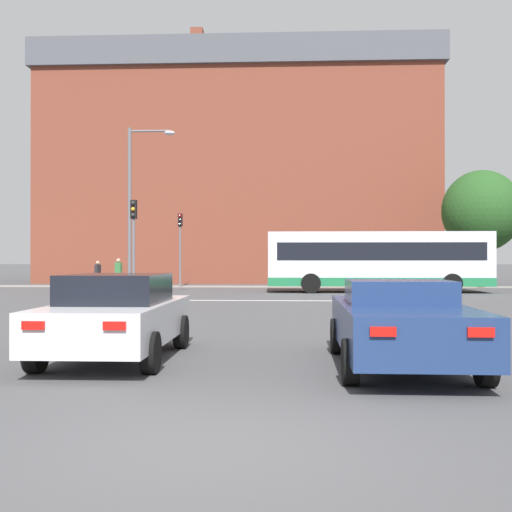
{
  "coord_description": "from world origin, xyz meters",
  "views": [
    {
      "loc": [
        0.74,
        -5.9,
        1.73
      ],
      "look_at": [
        -0.69,
        23.36,
        1.86
      ],
      "focal_mm": 45.0,
      "sensor_mm": 36.0,
      "label": 1
    }
  ],
  "objects_px": {
    "pedestrian_walking_east": "(321,269)",
    "pedestrian_walking_west": "(118,270)",
    "traffic_light_near_left": "(134,233)",
    "car_roadster_right": "(400,323)",
    "street_lamp_junction": "(137,194)",
    "car_saloon_left": "(117,316)",
    "pedestrian_waiting": "(98,272)",
    "traffic_light_far_left": "(180,238)",
    "bus_crossing_lead": "(378,260)"
  },
  "relations": [
    {
      "from": "pedestrian_walking_east",
      "to": "pedestrian_walking_west",
      "type": "distance_m",
      "value": 12.7
    },
    {
      "from": "traffic_light_near_left",
      "to": "car_roadster_right",
      "type": "bearing_deg",
      "value": -63.53
    },
    {
      "from": "street_lamp_junction",
      "to": "car_saloon_left",
      "type": "bearing_deg",
      "value": -77.74
    },
    {
      "from": "street_lamp_junction",
      "to": "pedestrian_waiting",
      "type": "bearing_deg",
      "value": 115.38
    },
    {
      "from": "pedestrian_waiting",
      "to": "pedestrian_walking_east",
      "type": "distance_m",
      "value": 14.03
    },
    {
      "from": "car_roadster_right",
      "to": "pedestrian_walking_east",
      "type": "relative_size",
      "value": 2.63
    },
    {
      "from": "pedestrian_waiting",
      "to": "pedestrian_walking_west",
      "type": "xyz_separation_m",
      "value": [
        1.33,
        -0.09,
        0.1
      ]
    },
    {
      "from": "traffic_light_far_left",
      "to": "street_lamp_junction",
      "type": "xyz_separation_m",
      "value": [
        -0.26,
        -10.28,
        1.67
      ]
    },
    {
      "from": "street_lamp_junction",
      "to": "pedestrian_walking_east",
      "type": "distance_m",
      "value": 14.97
    },
    {
      "from": "traffic_light_near_left",
      "to": "pedestrian_waiting",
      "type": "bearing_deg",
      "value": 113.01
    },
    {
      "from": "traffic_light_far_left",
      "to": "traffic_light_near_left",
      "type": "bearing_deg",
      "value": -89.78
    },
    {
      "from": "car_roadster_right",
      "to": "traffic_light_far_left",
      "type": "bearing_deg",
      "value": 107.05
    },
    {
      "from": "traffic_light_near_left",
      "to": "pedestrian_waiting",
      "type": "height_order",
      "value": "traffic_light_near_left"
    },
    {
      "from": "pedestrian_waiting",
      "to": "street_lamp_junction",
      "type": "bearing_deg",
      "value": 43.94
    },
    {
      "from": "car_roadster_right",
      "to": "pedestrian_walking_west",
      "type": "bearing_deg",
      "value": 113.8
    },
    {
      "from": "traffic_light_near_left",
      "to": "pedestrian_waiting",
      "type": "distance_m",
      "value": 13.64
    },
    {
      "from": "street_lamp_junction",
      "to": "pedestrian_walking_west",
      "type": "height_order",
      "value": "street_lamp_junction"
    },
    {
      "from": "traffic_light_near_left",
      "to": "pedestrian_walking_west",
      "type": "distance_m",
      "value": 13.08
    },
    {
      "from": "traffic_light_far_left",
      "to": "pedestrian_walking_west",
      "type": "height_order",
      "value": "traffic_light_far_left"
    },
    {
      "from": "street_lamp_junction",
      "to": "traffic_light_near_left",
      "type": "bearing_deg",
      "value": -81.05
    },
    {
      "from": "car_roadster_right",
      "to": "street_lamp_junction",
      "type": "xyz_separation_m",
      "value": [
        -8.68,
        18.77,
        3.99
      ]
    },
    {
      "from": "car_roadster_right",
      "to": "traffic_light_far_left",
      "type": "xyz_separation_m",
      "value": [
        -8.42,
        29.04,
        2.32
      ]
    },
    {
      "from": "traffic_light_near_left",
      "to": "street_lamp_junction",
      "type": "bearing_deg",
      "value": 98.95
    },
    {
      "from": "pedestrian_waiting",
      "to": "traffic_light_far_left",
      "type": "bearing_deg",
      "value": 106.35
    },
    {
      "from": "street_lamp_junction",
      "to": "pedestrian_walking_west",
      "type": "relative_size",
      "value": 4.41
    },
    {
      "from": "bus_crossing_lead",
      "to": "pedestrian_walking_west",
      "type": "height_order",
      "value": "bus_crossing_lead"
    },
    {
      "from": "car_roadster_right",
      "to": "pedestrian_walking_east",
      "type": "bearing_deg",
      "value": 90.23
    },
    {
      "from": "street_lamp_junction",
      "to": "pedestrian_walking_west",
      "type": "distance_m",
      "value": 11.6
    },
    {
      "from": "pedestrian_waiting",
      "to": "pedestrian_walking_east",
      "type": "relative_size",
      "value": 0.88
    },
    {
      "from": "pedestrian_walking_west",
      "to": "pedestrian_waiting",
      "type": "bearing_deg",
      "value": -170.81
    },
    {
      "from": "bus_crossing_lead",
      "to": "traffic_light_far_left",
      "type": "height_order",
      "value": "traffic_light_far_left"
    },
    {
      "from": "street_lamp_junction",
      "to": "pedestrian_walking_east",
      "type": "bearing_deg",
      "value": 51.6
    },
    {
      "from": "traffic_light_near_left",
      "to": "pedestrian_walking_west",
      "type": "bearing_deg",
      "value": 107.75
    },
    {
      "from": "car_roadster_right",
      "to": "pedestrian_walking_west",
      "type": "relative_size",
      "value": 2.75
    },
    {
      "from": "pedestrian_waiting",
      "to": "pedestrian_walking_east",
      "type": "xyz_separation_m",
      "value": [
        14.0,
        0.91,
        0.15
      ]
    },
    {
      "from": "car_saloon_left",
      "to": "car_roadster_right",
      "type": "xyz_separation_m",
      "value": [
        4.73,
        -0.61,
        -0.04
      ]
    },
    {
      "from": "pedestrian_walking_east",
      "to": "traffic_light_near_left",
      "type": "bearing_deg",
      "value": -11.5
    },
    {
      "from": "car_roadster_right",
      "to": "pedestrian_waiting",
      "type": "bearing_deg",
      "value": 115.91
    },
    {
      "from": "bus_crossing_lead",
      "to": "traffic_light_far_left",
      "type": "bearing_deg",
      "value": -117.24
    },
    {
      "from": "bus_crossing_lead",
      "to": "pedestrian_waiting",
      "type": "relative_size",
      "value": 7.05
    },
    {
      "from": "car_saloon_left",
      "to": "pedestrian_walking_west",
      "type": "distance_m",
      "value": 29.54
    },
    {
      "from": "pedestrian_walking_west",
      "to": "car_saloon_left",
      "type": "bearing_deg",
      "value": -61.88
    },
    {
      "from": "bus_crossing_lead",
      "to": "street_lamp_junction",
      "type": "xyz_separation_m",
      "value": [
        -11.58,
        -4.45,
        3.03
      ]
    },
    {
      "from": "traffic_light_far_left",
      "to": "car_saloon_left",
      "type": "bearing_deg",
      "value": -82.61
    },
    {
      "from": "car_roadster_right",
      "to": "bus_crossing_lead",
      "type": "relative_size",
      "value": 0.43
    },
    {
      "from": "bus_crossing_lead",
      "to": "pedestrian_waiting",
      "type": "height_order",
      "value": "bus_crossing_lead"
    },
    {
      "from": "traffic_light_near_left",
      "to": "traffic_light_far_left",
      "type": "relative_size",
      "value": 0.94
    },
    {
      "from": "car_saloon_left",
      "to": "pedestrian_walking_east",
      "type": "bearing_deg",
      "value": 80.34
    },
    {
      "from": "bus_crossing_lead",
      "to": "traffic_light_near_left",
      "type": "bearing_deg",
      "value": -60.41
    },
    {
      "from": "car_roadster_right",
      "to": "bus_crossing_lead",
      "type": "xyz_separation_m",
      "value": [
        2.9,
        23.22,
        0.96
      ]
    }
  ]
}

